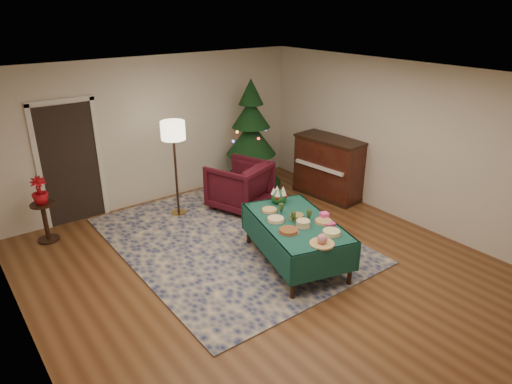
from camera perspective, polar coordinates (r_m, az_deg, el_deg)
room_shell at (r=5.87m, az=2.39°, el=0.51°), size 7.00×7.00×7.00m
doorway at (r=8.27m, az=-22.25°, el=3.62°), size 1.08×0.04×2.16m
rug at (r=7.42m, az=-3.40°, el=-5.94°), size 3.21×4.20×0.02m
buffet_table at (r=6.58m, az=5.02°, el=-4.71°), size 1.44×1.96×0.68m
platter_0 at (r=5.93m, az=8.27°, el=-6.03°), size 0.33×0.33×0.15m
platter_1 at (r=6.21m, az=9.41°, el=-5.02°), size 0.27×0.27×0.06m
platter_2 at (r=6.19m, az=4.09°, el=-4.87°), size 0.30×0.30×0.05m
platter_3 at (r=6.35m, az=5.90°, el=-3.96°), size 0.23×0.23×0.09m
platter_4 at (r=6.51m, az=8.41°, el=-3.65°), size 0.27×0.27×0.04m
platter_5 at (r=6.50m, az=2.48°, el=-3.45°), size 0.28×0.28×0.05m
platter_6 at (r=6.58m, az=5.12°, el=-3.09°), size 0.23×0.23×0.07m
platter_7 at (r=6.78m, az=1.67°, el=-2.28°), size 0.26×0.26×0.04m
goblet_0 at (r=6.69m, az=3.17°, el=-2.05°), size 0.07×0.07×0.16m
goblet_1 at (r=6.52m, az=6.65°, el=-2.86°), size 0.07×0.07×0.16m
goblet_2 at (r=6.45m, az=4.66°, el=-3.10°), size 0.07×0.07×0.16m
napkin_stack at (r=6.47m, az=9.19°, el=-3.91°), size 0.17×0.17×0.04m
gift_box at (r=6.62m, az=8.52°, el=-2.94°), size 0.13×0.13×0.09m
centerpiece at (r=7.04m, az=2.89°, el=-0.45°), size 0.25×0.25×0.28m
armchair at (r=8.36m, az=-2.10°, el=1.12°), size 1.20×1.16×0.98m
floor_lamp at (r=7.92m, az=-10.29°, el=6.87°), size 0.41×0.41×1.71m
side_table at (r=8.00m, az=-24.81°, el=-3.51°), size 0.36×0.36×0.65m
potted_plant at (r=7.82m, az=-25.35°, el=-0.51°), size 0.24×0.44×0.24m
christmas_tree at (r=9.17m, az=-0.61°, el=6.46°), size 1.44×1.44×2.22m
piano at (r=8.98m, az=9.10°, el=2.99°), size 0.77×1.42×1.18m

